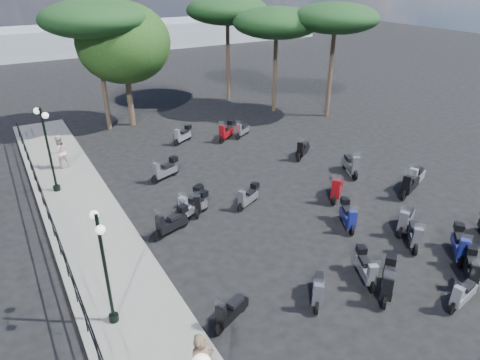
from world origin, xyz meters
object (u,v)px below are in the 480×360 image
scooter_17 (226,132)px  pine_0 (277,23)px  scooter_10 (191,204)px  scooter_15 (337,188)px  pine_1 (227,10)px  pine_3 (336,18)px  pedestrian_far (60,152)px  scooter_4 (198,201)px  scooter_1 (318,289)px  scooter_8 (366,269)px  broadleaf_tree (123,43)px  pine_2 (94,19)px  scooter_7 (388,281)px  scooter_9 (193,206)px  scooter_27 (351,165)px  scooter_22 (242,130)px  scooter_19 (460,244)px  scooter_21 (348,216)px  scooter_13 (462,295)px  scooter_14 (414,235)px  scooter_5 (165,170)px  scooter_25 (410,183)px  scooter_3 (172,222)px  lamp_post_2 (48,145)px  scooter_11 (183,135)px  lamp_post_1 (104,264)px  scooter_18 (471,269)px  scooter_16 (248,197)px  scooter_20 (406,220)px  scooter_2 (231,312)px  scooter_28 (303,149)px  scooter_26 (416,178)px

scooter_17 → pine_0: pine_0 is taller
scooter_10 → scooter_15: 6.47m
pine_1 → pine_3: 8.10m
pedestrian_far → scooter_4: size_ratio=1.23×
scooter_1 → scooter_8: size_ratio=0.88×
broadleaf_tree → pine_2: (-1.53, -0.07, 1.47)m
scooter_7 → scooter_9: (-3.25, 7.34, -0.03)m
scooter_27 → broadleaf_tree: (-6.98, 12.86, 4.66)m
pedestrian_far → scooter_10: pedestrian_far is taller
scooter_22 → pine_3: pine_3 is taller
scooter_19 → scooter_21: (-2.02, 3.45, -0.02)m
scooter_13 → scooter_19: bearing=-63.0°
scooter_4 → scooter_14: 8.51m
scooter_5 → broadleaf_tree: bearing=-28.0°
scooter_13 → scooter_25: scooter_25 is taller
pedestrian_far → scooter_9: bearing=107.1°
scooter_8 → scooter_3: bearing=-27.3°
lamp_post_2 → pine_3: pine_3 is taller
lamp_post_2 → scooter_11: bearing=6.6°
scooter_3 → broadleaf_tree: (2.69, 13.34, 4.67)m
lamp_post_1 → lamp_post_2: 9.33m
scooter_8 → pine_0: pine_0 is taller
scooter_1 → scooter_14: 4.95m
scooter_14 → scooter_18: (-0.01, -2.27, 0.01)m
scooter_4 → scooter_13: 10.18m
scooter_27 → pine_1: size_ratio=0.23×
scooter_8 → pine_0: 19.61m
scooter_5 → scooter_18: size_ratio=1.23×
scooter_16 → scooter_13: bearing=170.5°
scooter_5 → scooter_10: 3.71m
scooter_14 → scooter_18: scooter_14 is taller
scooter_7 → scooter_20: (3.42, 2.22, -0.04)m
scooter_2 → scooter_16: 6.82m
lamp_post_1 → scooter_3: size_ratio=2.21×
lamp_post_1 → scooter_11: size_ratio=2.55×
scooter_7 → scooter_9: 8.03m
lamp_post_2 → scooter_28: (12.19, -2.38, -1.90)m
scooter_15 → scooter_19: size_ratio=1.14×
scooter_25 → scooter_26: (0.76, 0.32, -0.04)m
pine_1 → scooter_2: bearing=-118.8°
scooter_28 → pine_3: pine_3 is taller
scooter_5 → pine_0: 13.89m
scooter_22 → scooter_28: scooter_28 is taller
scooter_14 → scooter_25: bearing=-94.9°
scooter_1 → scooter_28: 11.22m
pine_1 → scooter_14: bearing=-100.2°
scooter_18 → scooter_4: bearing=-6.5°
scooter_7 → scooter_25: bearing=-93.6°
scooter_26 → pedestrian_far: bearing=31.5°
lamp_post_1 → scooter_2: size_ratio=2.48×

